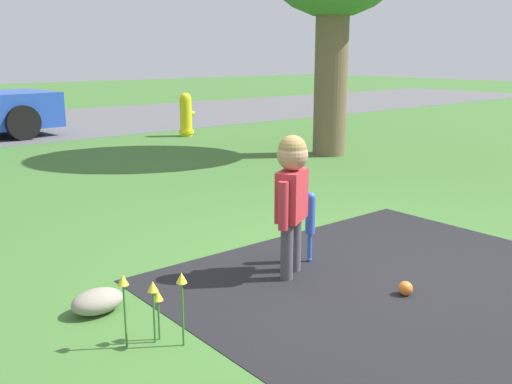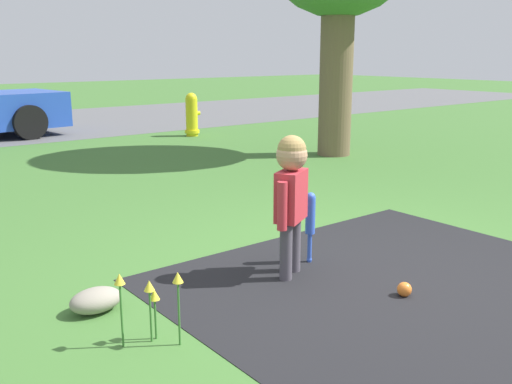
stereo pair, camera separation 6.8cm
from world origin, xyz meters
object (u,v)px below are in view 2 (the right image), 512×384
(child, at_px, (291,186))
(sports_ball, at_px, (404,289))
(fire_hydrant, at_px, (192,115))
(baseball_bat, at_px, (310,218))

(child, bearing_deg, sports_ball, -93.12)
(sports_ball, height_order, fire_hydrant, fire_hydrant)
(fire_hydrant, bearing_deg, sports_ball, -111.99)
(child, bearing_deg, fire_hydrant, 35.24)
(baseball_bat, xyz_separation_m, fire_hydrant, (3.03, 6.52, 0.05))
(baseball_bat, bearing_deg, sports_ball, -86.42)
(baseball_bat, distance_m, fire_hydrant, 7.19)
(child, height_order, fire_hydrant, child)
(child, xyz_separation_m, baseball_bat, (0.30, 0.11, -0.31))
(baseball_bat, bearing_deg, child, -160.11)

